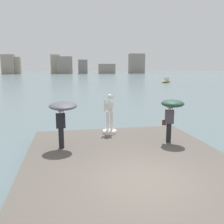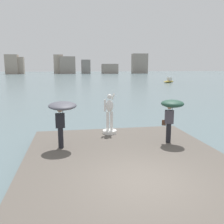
{
  "view_description": "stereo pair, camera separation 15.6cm",
  "coord_description": "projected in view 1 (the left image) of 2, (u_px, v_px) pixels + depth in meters",
  "views": [
    {
      "loc": [
        -2.21,
        -6.57,
        3.74
      ],
      "look_at": [
        0.0,
        5.17,
        1.55
      ],
      "focal_mm": 38.93,
      "sensor_mm": 36.0,
      "label": 1
    },
    {
      "loc": [
        -2.06,
        -6.6,
        3.74
      ],
      "look_at": [
        0.0,
        5.17,
        1.55
      ],
      "focal_mm": 38.93,
      "sensor_mm": 36.0,
      "label": 2
    }
  ],
  "objects": [
    {
      "name": "distant_skyline",
      "position": [
        79.0,
        65.0,
        151.91
      ],
      "size": [
        87.23,
        12.11,
        12.72
      ],
      "color": "gray",
      "rests_on": "ground"
    },
    {
      "name": "boat_far",
      "position": [
        166.0,
        81.0,
        61.02
      ],
      "size": [
        3.83,
        2.89,
        1.35
      ],
      "color": "#B2993D",
      "rests_on": "ground"
    },
    {
      "name": "onlooker_right",
      "position": [
        172.0,
        108.0,
        10.8
      ],
      "size": [
        1.26,
        1.27,
        1.95
      ],
      "color": "black",
      "rests_on": "pier"
    },
    {
      "name": "statue_white_figure",
      "position": [
        110.0,
        118.0,
        12.4
      ],
      "size": [
        0.72,
        0.92,
        2.07
      ],
      "color": "white",
      "rests_on": "pier"
    },
    {
      "name": "pier",
      "position": [
        129.0,
        164.0,
        9.01
      ],
      "size": [
        7.69,
        9.35,
        0.4
      ],
      "primitive_type": "cube",
      "color": "#564F47",
      "rests_on": "ground"
    },
    {
      "name": "ground_plane",
      "position": [
        78.0,
        88.0,
        46.09
      ],
      "size": [
        400.0,
        400.0,
        0.0
      ],
      "primitive_type": "plane",
      "color": "slate"
    },
    {
      "name": "onlooker_left",
      "position": [
        63.0,
        111.0,
        10.0
      ],
      "size": [
        1.2,
        1.22,
        1.98
      ],
      "color": "black",
      "rests_on": "pier"
    }
  ]
}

